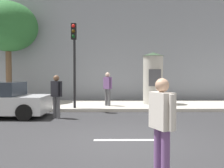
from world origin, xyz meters
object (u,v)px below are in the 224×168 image
Objects in this scene: poster_column at (153,78)px; pedestrian_in_red_top at (162,120)px; pedestrian_in_dark_shirt at (56,93)px; traffic_light at (74,51)px; street_tree at (8,27)px; pedestrian_near_pole at (108,86)px.

poster_column is 9.69m from pedestrian_in_red_top.
poster_column is 1.64× the size of pedestrian_in_dark_shirt.
poster_column is 1.68× the size of pedestrian_in_red_top.
traffic_light is at bearing 108.37° from pedestrian_in_red_top.
traffic_light reaches higher than poster_column.
traffic_light is 8.35m from pedestrian_in_red_top.
street_tree is at bearing 128.05° from pedestrian_in_dark_shirt.
pedestrian_in_dark_shirt is (-0.45, -1.89, -1.85)m from traffic_light.
traffic_light is 2.53m from pedestrian_near_pole.
street_tree reaches higher than traffic_light.
pedestrian_near_pole is (-2.50, -0.85, -0.43)m from poster_column.
pedestrian_in_dark_shirt is (3.97, -5.07, -3.60)m from street_tree.
poster_column is 1.64× the size of pedestrian_near_pole.
pedestrian_in_dark_shirt is at bearing -140.68° from poster_column.
traffic_light is 2.32× the size of pedestrian_near_pole.
poster_column is 9.12m from street_tree.
traffic_light reaches higher than pedestrian_near_pole.
pedestrian_in_dark_shirt is at bearing 117.29° from pedestrian_in_red_top.
traffic_light is at bearing -148.43° from pedestrian_near_pole.
street_tree reaches higher than pedestrian_near_pole.
pedestrian_in_red_top is (6.98, -10.91, -3.62)m from street_tree.
pedestrian_in_dark_shirt is 3.51m from pedestrian_near_pole.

